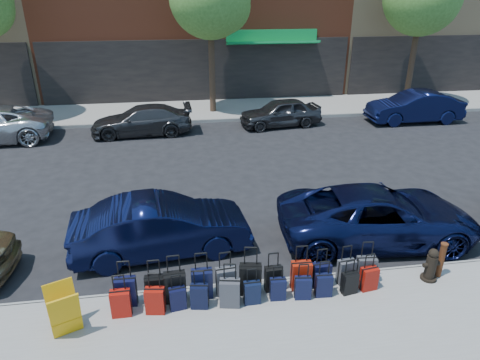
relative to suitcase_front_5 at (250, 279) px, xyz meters
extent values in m
plane|color=black|center=(0.02, 4.83, -0.49)|extent=(120.00, 120.00, 0.00)
cube|color=gray|center=(0.02, -1.67, -0.41)|extent=(60.00, 4.00, 0.15)
cube|color=gray|center=(0.02, 14.83, -0.41)|extent=(60.00, 4.00, 0.15)
cube|color=gray|center=(0.02, 0.35, -0.41)|extent=(60.00, 0.08, 0.15)
cube|color=gray|center=(0.02, 12.81, -0.41)|extent=(60.00, 0.08, 0.15)
cube|color=black|center=(0.02, 16.78, 1.21)|extent=(16.66, 0.15, 3.40)
cube|color=#0E7E3A|center=(4.02, 16.43, 2.71)|extent=(5.00, 0.91, 0.27)
cube|color=#0E7E3A|center=(4.02, 16.73, 3.06)|extent=(5.00, 0.10, 0.60)
cube|color=black|center=(16.02, 16.78, 1.21)|extent=(14.70, 0.15, 3.40)
cylinder|color=black|center=(0.52, 14.33, 2.06)|extent=(0.30, 0.30, 4.80)
sphere|color=#3E7125|center=(1.12, 14.33, 4.65)|extent=(2.58, 2.58, 2.58)
cylinder|color=black|center=(11.02, 14.33, 2.06)|extent=(0.30, 0.30, 4.80)
sphere|color=#3E7125|center=(11.62, 14.33, 4.65)|extent=(2.58, 2.58, 2.58)
cube|color=black|center=(-2.49, 0.02, -0.03)|extent=(0.41, 0.24, 0.61)
cylinder|color=black|center=(-2.49, 0.02, 0.63)|extent=(0.23, 0.04, 0.03)
cube|color=black|center=(-1.92, 0.00, -0.04)|extent=(0.40, 0.22, 0.60)
cylinder|color=black|center=(-1.92, 0.00, 0.61)|extent=(0.22, 0.03, 0.03)
cube|color=black|center=(-1.53, -0.01, -0.02)|extent=(0.44, 0.25, 0.64)
cylinder|color=black|center=(-1.53, -0.01, 0.68)|extent=(0.24, 0.04, 0.03)
cube|color=black|center=(-0.99, 0.03, -0.02)|extent=(0.42, 0.23, 0.63)
cylinder|color=black|center=(-0.99, 0.03, 0.66)|extent=(0.23, 0.03, 0.03)
cube|color=#3C3C41|center=(-0.50, 0.05, -0.04)|extent=(0.42, 0.26, 0.60)
cylinder|color=black|center=(-0.50, 0.05, 0.62)|extent=(0.23, 0.05, 0.03)
cube|color=black|center=(0.00, 0.00, 0.00)|extent=(0.48, 0.32, 0.67)
cylinder|color=black|center=(0.00, 0.00, 0.72)|extent=(0.25, 0.08, 0.03)
cube|color=black|center=(0.49, 0.04, -0.07)|extent=(0.37, 0.21, 0.54)
cylinder|color=black|center=(0.49, 0.04, 0.52)|extent=(0.20, 0.04, 0.03)
cube|color=maroon|center=(1.07, 0.00, -0.03)|extent=(0.42, 0.24, 0.62)
cylinder|color=black|center=(1.07, 0.00, 0.65)|extent=(0.23, 0.04, 0.03)
cube|color=black|center=(1.51, -0.01, -0.06)|extent=(0.38, 0.23, 0.55)
cylinder|color=black|center=(1.51, -0.01, 0.54)|extent=(0.21, 0.04, 0.03)
cube|color=#3D3D42|center=(2.07, 0.03, -0.06)|extent=(0.39, 0.25, 0.55)
cylinder|color=black|center=(2.07, 0.03, 0.54)|extent=(0.21, 0.06, 0.03)
cube|color=#35363A|center=(2.50, 0.01, -0.04)|extent=(0.41, 0.25, 0.60)
cylinder|color=black|center=(2.50, 0.01, 0.61)|extent=(0.22, 0.05, 0.03)
cube|color=#971109|center=(-2.56, -0.29, -0.06)|extent=(0.37, 0.22, 0.55)
cylinder|color=black|center=(-2.56, -0.29, 0.54)|extent=(0.21, 0.03, 0.03)
cube|color=maroon|center=(-1.92, -0.30, -0.06)|extent=(0.40, 0.27, 0.54)
cylinder|color=black|center=(-1.92, -0.30, 0.52)|extent=(0.21, 0.06, 0.03)
cube|color=black|center=(-1.49, -0.26, -0.10)|extent=(0.35, 0.23, 0.47)
cylinder|color=black|center=(-1.49, -0.26, 0.41)|extent=(0.18, 0.06, 0.03)
cube|color=black|center=(-1.06, -0.28, -0.08)|extent=(0.37, 0.25, 0.51)
cylinder|color=black|center=(-1.06, -0.28, 0.47)|extent=(0.20, 0.06, 0.03)
cube|color=#38383C|center=(-0.47, -0.32, -0.04)|extent=(0.43, 0.30, 0.59)
cylinder|color=black|center=(-0.47, -0.32, 0.60)|extent=(0.22, 0.07, 0.03)
cube|color=black|center=(-0.02, -0.31, -0.10)|extent=(0.33, 0.20, 0.48)
cylinder|color=black|center=(-0.02, -0.31, 0.43)|extent=(0.18, 0.04, 0.03)
cube|color=black|center=(0.52, -0.27, -0.10)|extent=(0.33, 0.20, 0.47)
cylinder|color=black|center=(0.52, -0.27, 0.41)|extent=(0.18, 0.04, 0.03)
cube|color=black|center=(1.02, -0.31, -0.09)|extent=(0.35, 0.23, 0.48)
cylinder|color=black|center=(1.02, -0.31, 0.43)|extent=(0.19, 0.05, 0.03)
cube|color=black|center=(1.46, -0.30, -0.09)|extent=(0.34, 0.21, 0.49)
cylinder|color=black|center=(1.46, -0.30, 0.45)|extent=(0.19, 0.04, 0.03)
cube|color=black|center=(2.02, -0.30, -0.10)|extent=(0.35, 0.24, 0.47)
cylinder|color=black|center=(2.02, -0.30, 0.42)|extent=(0.18, 0.06, 0.03)
cube|color=maroon|center=(2.46, -0.24, -0.08)|extent=(0.37, 0.25, 0.51)
cylinder|color=black|center=(2.46, -0.24, 0.48)|extent=(0.20, 0.06, 0.03)
cylinder|color=black|center=(3.91, -0.12, -0.31)|extent=(0.34, 0.34, 0.06)
cylinder|color=black|center=(3.91, -0.12, -0.01)|extent=(0.23, 0.23, 0.53)
sphere|color=black|center=(3.91, -0.12, 0.32)|extent=(0.21, 0.21, 0.21)
cylinder|color=black|center=(3.91, -0.12, 0.05)|extent=(0.39, 0.13, 0.10)
cylinder|color=#38190C|center=(4.17, -0.05, 0.07)|extent=(0.14, 0.14, 0.81)
cylinder|color=#38190C|center=(4.17, -0.05, 0.48)|extent=(0.15, 0.15, 0.04)
cube|color=#D2950B|center=(-3.45, -0.74, 0.14)|extent=(0.57, 0.42, 0.94)
cube|color=#D2950B|center=(-3.58, -0.42, 0.14)|extent=(0.57, 0.42, 0.94)
cube|color=#D2950B|center=(-3.51, -0.58, 0.00)|extent=(0.61, 0.52, 0.02)
imported|color=black|center=(-1.82, 2.03, 0.21)|extent=(4.35, 1.90, 1.39)
imported|color=#0C1237|center=(3.56, 1.80, 0.21)|extent=(5.13, 2.62, 1.39)
imported|color=#313134|center=(-2.86, 11.47, 0.14)|extent=(4.40, 1.92, 1.26)
imported|color=#303033|center=(3.42, 11.78, 0.15)|extent=(3.92, 2.01, 1.28)
imported|color=#0C1237|center=(9.88, 11.49, 0.25)|extent=(4.45, 1.58, 1.46)
camera|label=1|loc=(-1.26, -7.02, 5.46)|focal=32.00mm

